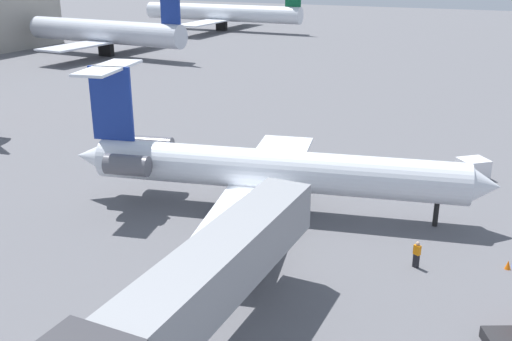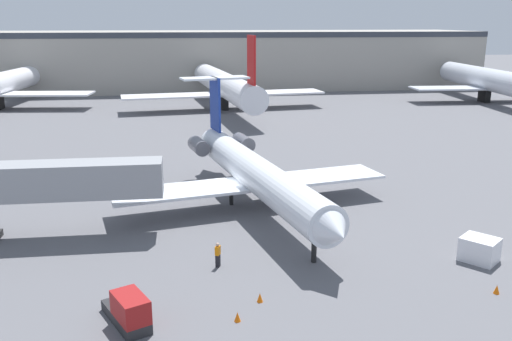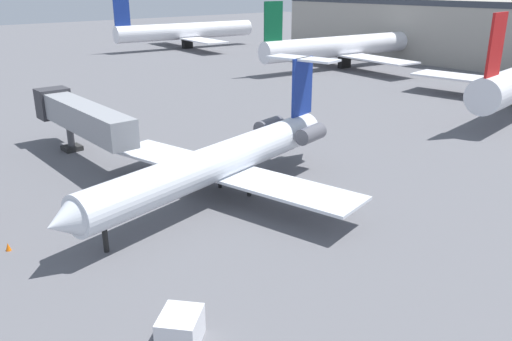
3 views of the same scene
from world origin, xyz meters
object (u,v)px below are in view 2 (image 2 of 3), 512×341
object	(u,v)px
traffic_cone_mid	(237,317)
parked_airliner_centre	(225,85)
jet_bridge	(21,183)
parked_airliner_east_mid	(486,80)
cargo_container_uld	(479,249)
regional_jet	(253,171)
ground_crew_marshaller	(218,255)
traffic_cone_far	(260,297)
traffic_cone_near	(497,289)
baggage_tug_lead	(129,311)

from	to	relation	value
traffic_cone_mid	parked_airliner_centre	size ratio (longest dim) A/B	0.01
jet_bridge	traffic_cone_mid	size ratio (longest dim) A/B	33.13
traffic_cone_mid	parked_airliner_east_mid	bearing A→B (deg)	52.37
jet_bridge	cargo_container_uld	size ratio (longest dim) A/B	6.11
regional_jet	ground_crew_marshaller	distance (m)	12.55
traffic_cone_mid	parked_airliner_centre	xyz separation A→B (m)	(5.88, 72.77, 4.15)
traffic_cone_mid	traffic_cone_far	distance (m)	2.46
ground_crew_marshaller	traffic_cone_near	world-z (taller)	ground_crew_marshaller
traffic_cone_near	ground_crew_marshaller	bearing A→B (deg)	159.33
traffic_cone_far	parked_airliner_centre	size ratio (longest dim) A/B	0.01
ground_crew_marshaller	traffic_cone_mid	xyz separation A→B (m)	(0.51, -6.97, -0.58)
traffic_cone_near	traffic_cone_mid	world-z (taller)	same
ground_crew_marshaller	jet_bridge	bearing A→B (deg)	152.93
regional_jet	traffic_cone_mid	size ratio (longest dim) A/B	55.50
cargo_container_uld	traffic_cone_near	bearing A→B (deg)	-107.28
jet_bridge	ground_crew_marshaller	bearing A→B (deg)	-27.07
regional_jet	ground_crew_marshaller	xyz separation A→B (m)	(-3.96, -11.66, -2.41)
regional_jet	traffic_cone_near	bearing A→B (deg)	-55.58
traffic_cone_far	parked_airliner_east_mid	world-z (taller)	parked_airliner_east_mid
baggage_tug_lead	traffic_cone_far	size ratio (longest dim) A/B	7.66
ground_crew_marshaller	traffic_cone_mid	size ratio (longest dim) A/B	3.07
parked_airliner_centre	ground_crew_marshaller	bearing A→B (deg)	-95.54
ground_crew_marshaller	cargo_container_uld	distance (m)	17.58
traffic_cone_far	parked_airliner_east_mid	bearing A→B (deg)	52.39
parked_airliner_centre	parked_airliner_east_mid	distance (m)	51.98
regional_jet	traffic_cone_near	xyz separation A→B (m)	(12.15, -17.73, -2.99)
cargo_container_uld	traffic_cone_far	bearing A→B (deg)	-167.45
regional_jet	cargo_container_uld	distance (m)	19.11
ground_crew_marshaller	parked_airliner_east_mid	world-z (taller)	parked_airliner_east_mid
traffic_cone_near	baggage_tug_lead	bearing A→B (deg)	-178.70
parked_airliner_centre	parked_airliner_east_mid	bearing A→B (deg)	2.45
regional_jet	traffic_cone_far	distance (m)	17.07
regional_jet	parked_airliner_centre	distance (m)	54.21
regional_jet	traffic_cone_far	bearing A→B (deg)	-96.60
jet_bridge	traffic_cone_near	world-z (taller)	jet_bridge
traffic_cone_near	traffic_cone_far	xyz separation A→B (m)	(-14.08, 1.04, 0.00)
parked_airliner_centre	traffic_cone_mid	bearing A→B (deg)	-94.62
ground_crew_marshaller	parked_airliner_centre	distance (m)	66.20
cargo_container_uld	traffic_cone_near	xyz separation A→B (m)	(-1.40, -4.49, -0.54)
jet_bridge	traffic_cone_far	bearing A→B (deg)	-37.41
jet_bridge	traffic_cone_mid	world-z (taller)	jet_bridge
ground_crew_marshaller	traffic_cone_far	world-z (taller)	ground_crew_marshaller
regional_jet	traffic_cone_far	xyz separation A→B (m)	(-1.93, -16.69, -2.99)
regional_jet	parked_airliner_centre	bearing A→B (deg)	87.43
regional_jet	parked_airliner_centre	xyz separation A→B (m)	(2.43, 54.14, 1.16)
cargo_container_uld	traffic_cone_far	world-z (taller)	cargo_container_uld
traffic_cone_mid	traffic_cone_far	xyz separation A→B (m)	(1.52, 1.93, 0.00)
baggage_tug_lead	traffic_cone_mid	xyz separation A→B (m)	(5.75, -0.41, -0.56)
regional_jet	ground_crew_marshaller	bearing A→B (deg)	-108.76
regional_jet	parked_airliner_east_mid	size ratio (longest dim) A/B	0.87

